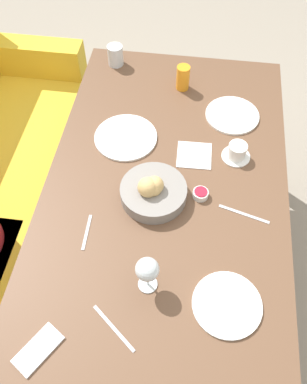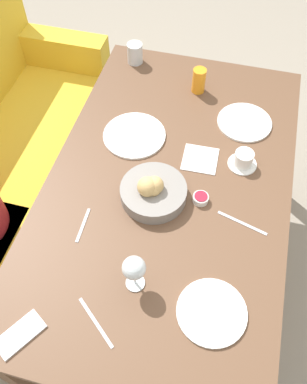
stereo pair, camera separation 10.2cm
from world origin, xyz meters
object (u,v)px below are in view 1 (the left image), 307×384
at_px(plate_near_left, 227,305).
at_px(plate_near_right, 232,115).
at_px(spoon_coffee, 87,232).
at_px(juice_glass, 183,78).
at_px(knife_silver, 114,328).
at_px(fork_silver, 244,214).
at_px(coffee_cup, 237,152).
at_px(water_tumbler, 115,55).
at_px(wine_glass, 147,270).
at_px(jam_bowl_berry, 201,194).
at_px(cell_phone, 38,349).
at_px(napkin, 194,155).
at_px(bread_basket, 153,191).
at_px(plate_far_center, 126,137).

bearing_deg(plate_near_left, plate_near_right, 0.34).
height_order(plate_near_right, spoon_coffee, plate_near_right).
relative_size(juice_glass, knife_silver, 0.75).
bearing_deg(plate_near_right, fork_silver, -173.69).
xyz_separation_m(juice_glass, coffee_cup, (-0.39, -0.26, -0.03)).
distance_m(water_tumbler, wine_glass, 1.16).
distance_m(plate_near_right, jam_bowl_berry, 0.46).
bearing_deg(cell_phone, spoon_coffee, -7.02).
relative_size(plate_near_left, wine_glass, 1.44).
distance_m(knife_silver, napkin, 0.75).
bearing_deg(bread_basket, knife_silver, 174.01).
relative_size(water_tumbler, cell_phone, 0.59).
xyz_separation_m(plate_near_left, plate_far_center, (0.66, 0.44, 0.00)).
xyz_separation_m(water_tumbler, spoon_coffee, (-0.94, -0.08, -0.05)).
bearing_deg(plate_far_center, wine_glass, -163.63).
bearing_deg(juice_glass, plate_near_right, -123.56).
relative_size(juice_glass, water_tumbler, 1.18).
bearing_deg(knife_silver, bread_basket, -5.99).
bearing_deg(juice_glass, spoon_coffee, 162.13).
bearing_deg(plate_near_right, spoon_coffee, 142.92).
distance_m(wine_glass, fork_silver, 0.46).
bearing_deg(jam_bowl_berry, wine_glass, 158.84).
bearing_deg(water_tumbler, juice_glass, -111.08).
bearing_deg(plate_far_center, knife_silver, -172.61).
distance_m(plate_near_left, coffee_cup, 0.63).
height_order(juice_glass, water_tumbler, juice_glass).
bearing_deg(napkin, plate_far_center, 79.07).
bearing_deg(wine_glass, spoon_coffee, 55.93).
bearing_deg(bread_basket, coffee_cup, -51.58).
xyz_separation_m(plate_far_center, coffee_cup, (-0.04, -0.46, 0.03)).
height_order(water_tumbler, napkin, water_tumbler).
xyz_separation_m(water_tumbler, coffee_cup, (-0.52, -0.59, -0.02)).
xyz_separation_m(bread_basket, plate_far_center, (0.28, 0.15, -0.03)).
height_order(knife_silver, spoon_coffee, same).
bearing_deg(plate_far_center, coffee_cup, -95.03).
distance_m(bread_basket, spoon_coffee, 0.28).
relative_size(water_tumbler, jam_bowl_berry, 1.65).
relative_size(plate_near_left, knife_silver, 1.44).
bearing_deg(fork_silver, plate_near_left, 171.76).
distance_m(fork_silver, knife_silver, 0.62).
distance_m(plate_near_right, cell_phone, 1.20).
relative_size(plate_near_left, jam_bowl_berry, 3.76).
bearing_deg(spoon_coffee, juice_glass, -17.87).
height_order(bread_basket, knife_silver, bread_basket).
height_order(jam_bowl_berry, spoon_coffee, jam_bowl_berry).
relative_size(coffee_cup, spoon_coffee, 0.81).
distance_m(water_tumbler, knife_silver, 1.29).
bearing_deg(cell_phone, wine_glass, -49.81).
xyz_separation_m(spoon_coffee, cell_phone, (-0.41, 0.05, 0.00)).
xyz_separation_m(jam_bowl_berry, cell_phone, (-0.62, 0.44, -0.01)).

